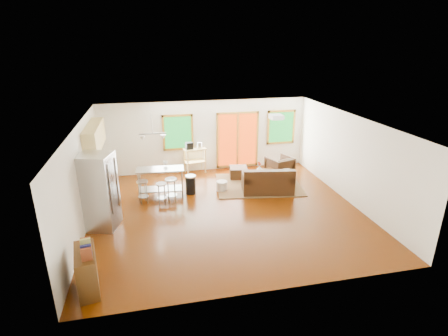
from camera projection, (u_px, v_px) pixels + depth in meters
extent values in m
cube|color=#3D1701|center=(226.00, 211.00, 9.99)|extent=(7.50, 7.00, 0.02)
cube|color=white|center=(226.00, 121.00, 9.09)|extent=(7.50, 7.00, 0.02)
cube|color=white|center=(205.00, 136.00, 12.77)|extent=(7.50, 0.02, 2.60)
cube|color=white|center=(81.00, 179.00, 8.80)|extent=(0.02, 7.00, 2.60)
cube|color=white|center=(351.00, 159.00, 10.29)|extent=(0.02, 7.00, 2.60)
cube|color=white|center=(268.00, 233.00, 6.32)|extent=(7.50, 0.02, 2.60)
cube|color=#11591C|center=(178.00, 132.00, 12.45)|extent=(0.94, 0.02, 1.14)
cube|color=#AD7622|center=(177.00, 116.00, 12.24)|extent=(1.10, 0.05, 0.08)
cube|color=#AD7622|center=(179.00, 149.00, 12.66)|extent=(1.10, 0.05, 0.08)
cube|color=#AD7622|center=(164.00, 133.00, 12.35)|extent=(0.08, 0.05, 1.30)
cube|color=#AD7622|center=(192.00, 132.00, 12.55)|extent=(0.08, 0.05, 1.30)
cube|color=#B73308|center=(238.00, 140.00, 13.03)|extent=(1.44, 0.02, 1.94)
cube|color=#AD7622|center=(238.00, 113.00, 12.68)|extent=(1.60, 0.05, 0.08)
cube|color=#AD7622|center=(237.00, 165.00, 13.37)|extent=(1.60, 0.05, 0.08)
cube|color=#AD7622|center=(218.00, 141.00, 12.88)|extent=(0.08, 0.05, 2.10)
cube|color=#AD7622|center=(257.00, 139.00, 13.18)|extent=(0.08, 0.05, 2.10)
cube|color=#AD7622|center=(238.00, 140.00, 13.03)|extent=(0.08, 0.05, 1.94)
cube|color=#11591C|center=(281.00, 127.00, 13.23)|extent=(0.94, 0.02, 1.14)
cube|color=#AD7622|center=(282.00, 111.00, 13.02)|extent=(1.10, 0.05, 0.08)
cube|color=#AD7622|center=(280.00, 143.00, 13.44)|extent=(1.10, 0.05, 0.08)
cube|color=#AD7622|center=(268.00, 128.00, 13.13)|extent=(0.08, 0.05, 1.30)
cube|color=#AD7622|center=(294.00, 126.00, 13.33)|extent=(0.08, 0.05, 1.30)
cube|color=#4A663A|center=(258.00, 184.00, 11.79)|extent=(3.03, 2.49, 0.03)
cube|color=black|center=(267.00, 185.00, 11.21)|extent=(1.72, 1.16, 0.45)
cube|color=black|center=(270.00, 177.00, 10.74)|extent=(1.60, 0.48, 0.40)
cube|color=black|center=(246.00, 176.00, 11.07)|extent=(0.36, 0.92, 0.17)
cube|color=black|center=(289.00, 176.00, 11.13)|extent=(0.36, 0.92, 0.17)
cube|color=black|center=(256.00, 176.00, 11.14)|extent=(0.75, 0.69, 0.13)
cube|color=black|center=(278.00, 176.00, 11.17)|extent=(0.75, 0.69, 0.13)
cube|color=#3D230B|center=(271.00, 171.00, 11.94)|extent=(1.08, 0.74, 0.04)
cube|color=#3D230B|center=(263.00, 181.00, 11.67)|extent=(0.07, 0.07, 0.36)
cube|color=#3D230B|center=(285.00, 177.00, 11.95)|extent=(0.07, 0.07, 0.36)
cube|color=#3D230B|center=(257.00, 176.00, 12.06)|extent=(0.07, 0.07, 0.36)
cube|color=#3D230B|center=(279.00, 173.00, 12.34)|extent=(0.07, 0.07, 0.36)
imported|color=black|center=(279.00, 166.00, 12.38)|extent=(0.99, 0.96, 0.82)
cube|color=black|center=(238.00, 172.00, 12.34)|extent=(0.69, 0.69, 0.40)
cylinder|color=beige|center=(222.00, 186.00, 11.31)|extent=(0.47, 0.47, 0.31)
imported|color=silver|center=(260.00, 169.00, 11.79)|extent=(0.27, 0.27, 0.20)
sphere|color=#AD2B0D|center=(260.00, 164.00, 11.77)|extent=(0.10, 0.10, 0.08)
sphere|color=#AD2B0D|center=(259.00, 164.00, 11.69)|extent=(0.10, 0.10, 0.08)
sphere|color=#AD2B0D|center=(259.00, 163.00, 11.75)|extent=(0.10, 0.10, 0.08)
imported|color=maroon|center=(272.00, 168.00, 11.75)|extent=(0.24, 0.09, 0.32)
cube|color=#DAB968|center=(105.00, 184.00, 10.71)|extent=(0.60, 2.20, 0.90)
cube|color=black|center=(103.00, 169.00, 10.55)|extent=(0.64, 2.24, 0.04)
cube|color=#DAB968|center=(94.00, 137.00, 10.17)|extent=(0.36, 2.20, 0.70)
cylinder|color=#B7BABC|center=(101.00, 172.00, 10.05)|extent=(0.12, 0.12, 0.18)
cube|color=black|center=(104.00, 161.00, 10.88)|extent=(0.22, 0.18, 0.20)
cube|color=#B7BABC|center=(99.00, 192.00, 8.83)|extent=(0.97, 0.96, 1.98)
cube|color=gray|center=(114.00, 192.00, 8.80)|extent=(0.22, 0.71, 1.94)
cylinder|color=gray|center=(110.00, 190.00, 8.52)|extent=(0.03, 0.03, 1.32)
cylinder|color=gray|center=(117.00, 182.00, 8.97)|extent=(0.03, 0.03, 1.32)
cube|color=#B7BABC|center=(160.00, 169.00, 10.65)|extent=(1.47, 0.67, 0.04)
cube|color=gray|center=(161.00, 189.00, 10.87)|extent=(1.37, 0.59, 0.03)
cylinder|color=gray|center=(139.00, 187.00, 10.52)|extent=(0.04, 0.04, 0.87)
cylinder|color=gray|center=(182.00, 185.00, 10.69)|extent=(0.04, 0.04, 0.87)
cylinder|color=gray|center=(140.00, 181.00, 10.93)|extent=(0.04, 0.04, 0.87)
cylinder|color=gray|center=(182.00, 179.00, 11.10)|extent=(0.04, 0.04, 0.87)
imported|color=white|center=(165.00, 162.00, 10.88)|extent=(0.17, 0.15, 0.14)
cylinder|color=#B7BABC|center=(142.00, 182.00, 10.25)|extent=(0.41, 0.41, 0.04)
cylinder|color=gray|center=(145.00, 191.00, 10.48)|extent=(0.03, 0.03, 0.67)
cylinder|color=gray|center=(139.00, 192.00, 10.40)|extent=(0.03, 0.03, 0.67)
cylinder|color=gray|center=(141.00, 194.00, 10.25)|extent=(0.03, 0.03, 0.67)
cylinder|color=gray|center=(147.00, 193.00, 10.33)|extent=(0.03, 0.03, 0.67)
cylinder|color=gray|center=(143.00, 196.00, 10.41)|extent=(0.38, 0.38, 0.01)
cylinder|color=#B7BABC|center=(161.00, 184.00, 10.19)|extent=(0.34, 0.34, 0.04)
cylinder|color=gray|center=(165.00, 193.00, 10.39)|extent=(0.02, 0.02, 0.63)
cylinder|color=gray|center=(159.00, 193.00, 10.38)|extent=(0.02, 0.02, 0.63)
cylinder|color=gray|center=(159.00, 196.00, 10.22)|extent=(0.02, 0.02, 0.63)
cylinder|color=gray|center=(165.00, 195.00, 10.24)|extent=(0.02, 0.02, 0.63)
cylinder|color=gray|center=(162.00, 198.00, 10.34)|extent=(0.31, 0.31, 0.01)
cylinder|color=#B7BABC|center=(171.00, 179.00, 10.28)|extent=(0.36, 0.36, 0.04)
cylinder|color=gray|center=(175.00, 190.00, 10.52)|extent=(0.03, 0.03, 0.71)
cylinder|color=gray|center=(168.00, 190.00, 10.48)|extent=(0.03, 0.03, 0.71)
cylinder|color=gray|center=(169.00, 193.00, 10.30)|extent=(0.03, 0.03, 0.71)
cylinder|color=gray|center=(175.00, 192.00, 10.34)|extent=(0.03, 0.03, 0.71)
cylinder|color=gray|center=(172.00, 195.00, 10.46)|extent=(0.33, 0.33, 0.02)
cylinder|color=black|center=(191.00, 185.00, 11.04)|extent=(0.33, 0.33, 0.56)
cylinder|color=#B7BABC|center=(190.00, 176.00, 10.94)|extent=(0.34, 0.34, 0.05)
cube|color=#DAB968|center=(194.00, 149.00, 12.59)|extent=(0.85, 0.63, 0.04)
cube|color=#DAB968|center=(195.00, 161.00, 12.75)|extent=(0.80, 0.59, 0.03)
cube|color=#DAB968|center=(188.00, 163.00, 12.45)|extent=(0.05, 0.05, 0.92)
cube|color=#DAB968|center=(205.00, 161.00, 12.69)|extent=(0.05, 0.05, 0.92)
cube|color=#DAB968|center=(185.00, 160.00, 12.79)|extent=(0.05, 0.05, 0.92)
cube|color=#DAB968|center=(202.00, 158.00, 13.03)|extent=(0.05, 0.05, 0.92)
cube|color=black|center=(189.00, 146.00, 12.46)|extent=(0.28, 0.26, 0.24)
cylinder|color=#B7BABC|center=(200.00, 145.00, 12.62)|extent=(0.21, 0.21, 0.20)
cube|color=#3D230B|center=(87.00, 271.00, 6.72)|extent=(0.52, 0.99, 0.84)
cube|color=maroon|center=(86.00, 255.00, 6.27)|extent=(0.19, 0.08, 0.25)
cube|color=#1A1C50|center=(86.00, 250.00, 6.41)|extent=(0.19, 0.08, 0.23)
cube|color=#A19C4E|center=(86.00, 245.00, 6.54)|extent=(0.19, 0.08, 0.27)
cube|color=maroon|center=(86.00, 242.00, 6.69)|extent=(0.19, 0.08, 0.21)
cube|color=white|center=(276.00, 117.00, 9.99)|extent=(0.35, 0.35, 0.12)
cylinder|color=gray|center=(152.00, 124.00, 10.20)|extent=(0.02, 0.02, 0.60)
cube|color=gray|center=(153.00, 134.00, 10.30)|extent=(0.80, 0.04, 0.03)
cone|color=#B7BABC|center=(143.00, 138.00, 10.28)|extent=(0.18, 0.18, 0.14)
cone|color=#B7BABC|center=(163.00, 137.00, 10.40)|extent=(0.18, 0.18, 0.14)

